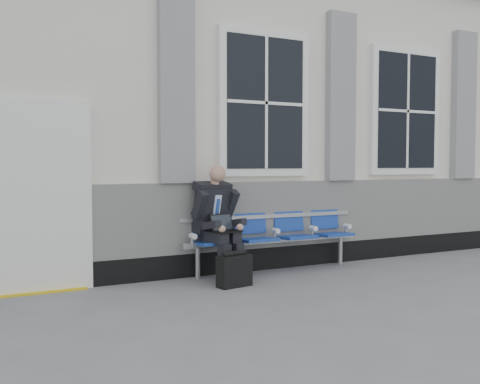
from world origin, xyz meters
TOP-DOWN VIEW (x-y plane):
  - ground at (0.00, 0.00)m, footprint 70.00×70.00m
  - station_building at (-0.02, 3.47)m, footprint 14.40×4.40m
  - bench at (-2.08, 1.32)m, footprint 2.60×0.47m
  - businessman at (-2.96, 1.19)m, footprint 0.61×0.82m
  - briefcase at (-2.96, 0.72)m, footprint 0.44×0.24m

SIDE VIEW (x-z plane):
  - ground at x=0.00m, z-range 0.00..0.00m
  - briefcase at x=-2.96m, z-range -0.02..0.41m
  - bench at x=-2.08m, z-range 0.10..1.01m
  - businessman at x=-2.96m, z-range 0.06..1.48m
  - station_building at x=-0.02m, z-range -0.02..4.47m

